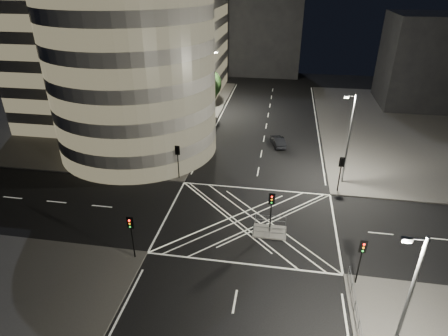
% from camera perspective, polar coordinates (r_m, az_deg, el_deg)
% --- Properties ---
extents(ground, '(120.00, 120.00, 0.00)m').
position_cam_1_polar(ground, '(36.13, 3.88, -8.01)').
color(ground, black).
rests_on(ground, ground).
extents(sidewalk_far_left, '(42.00, 42.00, 0.15)m').
position_cam_1_polar(sidewalk_far_left, '(67.74, -18.95, 8.20)').
color(sidewalk_far_left, '#4F4D4A').
rests_on(sidewalk_far_left, ground).
extents(central_island, '(3.00, 2.00, 0.15)m').
position_cam_1_polar(central_island, '(34.80, 6.94, -9.61)').
color(central_island, slate).
rests_on(central_island, ground).
extents(office_tower_curved, '(30.00, 29.00, 27.20)m').
position_cam_1_polar(office_tower_curved, '(53.92, -16.94, 17.66)').
color(office_tower_curved, gray).
rests_on(office_tower_curved, sidewalk_far_left).
extents(office_block_rear, '(24.00, 16.00, 22.00)m').
position_cam_1_polar(office_block_rear, '(75.95, -10.01, 19.88)').
color(office_block_rear, gray).
rests_on(office_block_rear, sidewalk_far_left).
extents(building_right_far, '(14.00, 12.00, 15.00)m').
position_cam_1_polar(building_right_far, '(74.37, 28.68, 14.12)').
color(building_right_far, black).
rests_on(building_right_far, sidewalk_far_right).
extents(building_far_end, '(18.00, 8.00, 18.00)m').
position_cam_1_polar(building_far_end, '(88.30, 5.50, 19.80)').
color(building_far_end, black).
rests_on(building_far_end, ground).
extents(tree_a, '(3.79, 3.79, 6.73)m').
position_cam_1_polar(tree_a, '(43.56, -8.58, 5.33)').
color(tree_a, black).
rests_on(tree_a, sidewalk_far_left).
extents(tree_b, '(4.40, 4.40, 6.89)m').
position_cam_1_polar(tree_b, '(48.97, -6.49, 7.80)').
color(tree_b, black).
rests_on(tree_b, sidewalk_far_left).
extents(tree_c, '(4.35, 4.35, 6.67)m').
position_cam_1_polar(tree_c, '(54.51, -4.81, 9.76)').
color(tree_c, black).
rests_on(tree_c, sidewalk_far_left).
extents(tree_d, '(5.23, 5.23, 7.71)m').
position_cam_1_polar(tree_d, '(59.93, -3.45, 12.01)').
color(tree_d, black).
rests_on(tree_d, sidewalk_far_left).
extents(tree_e, '(4.24, 4.24, 6.24)m').
position_cam_1_polar(tree_e, '(65.83, -2.27, 12.67)').
color(tree_e, black).
rests_on(tree_e, sidewalk_far_left).
extents(traffic_signal_fl, '(0.55, 0.22, 4.00)m').
position_cam_1_polar(traffic_signal_fl, '(41.88, -7.07, 1.84)').
color(traffic_signal_fl, black).
rests_on(traffic_signal_fl, sidewalk_far_left).
extents(traffic_signal_nl, '(0.55, 0.22, 4.00)m').
position_cam_1_polar(traffic_signal_nl, '(30.97, -13.95, -9.13)').
color(traffic_signal_nl, black).
rests_on(traffic_signal_nl, sidewalk_near_left).
extents(traffic_signal_fr, '(0.55, 0.22, 4.00)m').
position_cam_1_polar(traffic_signal_fr, '(40.86, 17.39, 0.00)').
color(traffic_signal_fr, black).
rests_on(traffic_signal_fr, sidewalk_far_right).
extents(traffic_signal_nr, '(0.55, 0.22, 4.00)m').
position_cam_1_polar(traffic_signal_nr, '(29.58, 20.22, -12.21)').
color(traffic_signal_nr, black).
rests_on(traffic_signal_nr, sidewalk_near_right).
extents(traffic_signal_island, '(0.55, 0.22, 4.00)m').
position_cam_1_polar(traffic_signal_island, '(33.16, 7.22, -5.71)').
color(traffic_signal_island, black).
rests_on(traffic_signal_island, central_island).
extents(street_lamp_left_near, '(1.25, 0.25, 10.00)m').
position_cam_1_polar(street_lamp_left_near, '(45.63, -6.25, 7.69)').
color(street_lamp_left_near, slate).
rests_on(street_lamp_left_near, sidewalk_far_left).
extents(street_lamp_left_far, '(1.25, 0.25, 10.00)m').
position_cam_1_polar(street_lamp_left_far, '(62.37, -1.87, 13.33)').
color(street_lamp_left_far, slate).
rests_on(street_lamp_left_far, sidewalk_far_left).
extents(street_lamp_right_far, '(1.25, 0.25, 10.00)m').
position_cam_1_polar(street_lamp_right_far, '(41.87, 18.44, 4.50)').
color(street_lamp_right_far, slate).
rests_on(street_lamp_right_far, sidewalk_far_right).
extents(street_lamp_right_near, '(1.25, 0.25, 10.00)m').
position_cam_1_polar(street_lamp_right_near, '(22.88, 25.80, -18.58)').
color(street_lamp_right_near, slate).
rests_on(street_lamp_right_near, sidewalk_near_right).
extents(railing_island_south, '(2.80, 0.06, 1.10)m').
position_cam_1_polar(railing_island_south, '(33.70, 6.92, -9.69)').
color(railing_island_south, slate).
rests_on(railing_island_south, central_island).
extents(railing_island_north, '(2.80, 0.06, 1.10)m').
position_cam_1_polar(railing_island_north, '(35.15, 7.09, -7.92)').
color(railing_island_north, slate).
rests_on(railing_island_north, central_island).
extents(sedan, '(2.43, 4.24, 1.32)m').
position_cam_1_polar(sedan, '(51.37, 8.22, 4.05)').
color(sedan, black).
rests_on(sedan, ground).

